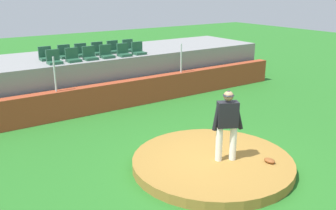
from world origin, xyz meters
TOP-DOWN VIEW (x-y plane):
  - ground_plane at (0.00, 0.00)m, footprint 60.00×60.00m
  - pitchers_mound at (0.00, 0.00)m, footprint 4.11×4.11m
  - pitcher at (0.21, -0.25)m, footprint 0.75×0.47m
  - baseball at (0.65, 0.02)m, footprint 0.07×0.07m
  - fielding_glove at (1.01, -0.99)m, footprint 0.22×0.32m
  - brick_barrier at (0.00, 5.77)m, footprint 16.42×0.40m
  - fence_post_left at (-2.07, 5.77)m, footprint 0.06×0.06m
  - fence_post_right at (3.21, 5.77)m, footprint 0.06×0.06m
  - bleacher_platform at (0.00, 8.01)m, footprint 16.09×3.62m
  - stadium_chair_0 at (-1.76, 6.73)m, footprint 0.48×0.44m
  - stadium_chair_1 at (-1.04, 6.74)m, footprint 0.48×0.44m
  - stadium_chair_2 at (-0.38, 6.75)m, footprint 0.48×0.44m
  - stadium_chair_3 at (0.33, 6.75)m, footprint 0.48×0.44m
  - stadium_chair_4 at (1.05, 6.69)m, footprint 0.48×0.44m
  - stadium_chair_5 at (1.74, 6.74)m, footprint 0.48×0.44m
  - stadium_chair_6 at (-1.77, 7.61)m, footprint 0.48×0.44m
  - stadium_chair_7 at (-1.03, 7.63)m, footprint 0.48×0.44m
  - stadium_chair_8 at (-0.36, 7.61)m, footprint 0.48×0.44m
  - stadium_chair_9 at (0.36, 7.62)m, footprint 0.48×0.44m
  - stadium_chair_10 at (1.07, 7.64)m, footprint 0.48×0.44m
  - stadium_chair_11 at (1.78, 7.62)m, footprint 0.48×0.44m

SIDE VIEW (x-z plane):
  - ground_plane at x=0.00m, z-range 0.00..0.00m
  - pitchers_mound at x=0.00m, z-range 0.00..0.25m
  - baseball at x=0.65m, z-range 0.25..0.32m
  - fielding_glove at x=1.01m, z-range 0.25..0.36m
  - brick_barrier at x=0.00m, z-range 0.00..1.03m
  - bleacher_platform at x=0.00m, z-range 0.00..1.79m
  - pitcher at x=0.21m, z-range 0.39..2.23m
  - fence_post_left at x=-2.07m, z-range 1.03..2.22m
  - fence_post_right at x=3.21m, z-range 1.03..2.22m
  - stadium_chair_0 at x=-1.76m, z-range 1.70..2.20m
  - stadium_chair_1 at x=-1.04m, z-range 1.70..2.20m
  - stadium_chair_2 at x=-0.38m, z-range 1.70..2.20m
  - stadium_chair_3 at x=0.33m, z-range 1.70..2.20m
  - stadium_chair_4 at x=1.05m, z-range 1.70..2.20m
  - stadium_chair_5 at x=1.74m, z-range 1.70..2.20m
  - stadium_chair_6 at x=-1.77m, z-range 1.70..2.20m
  - stadium_chair_7 at x=-1.03m, z-range 1.70..2.20m
  - stadium_chair_8 at x=-0.36m, z-range 1.70..2.20m
  - stadium_chair_9 at x=0.36m, z-range 1.70..2.20m
  - stadium_chair_10 at x=1.07m, z-range 1.70..2.20m
  - stadium_chair_11 at x=1.78m, z-range 1.70..2.20m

